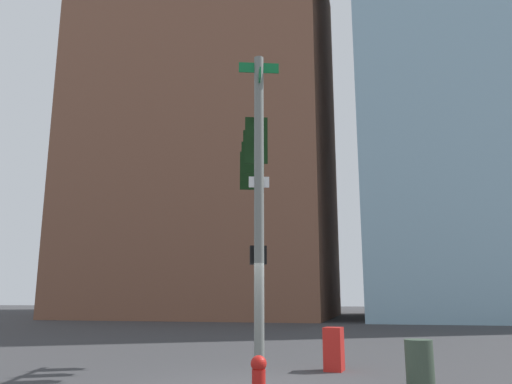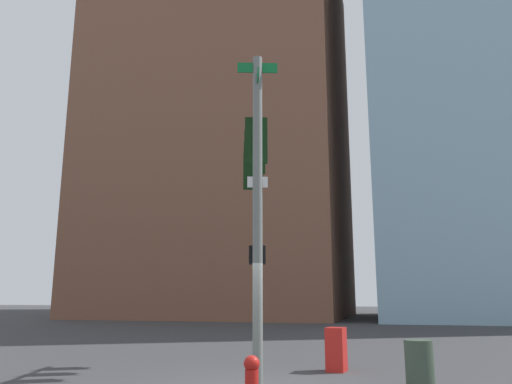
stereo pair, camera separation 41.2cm
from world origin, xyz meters
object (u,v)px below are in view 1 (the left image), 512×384
Objects in this scene: litter_bin at (420,364)px; newspaper_box at (334,349)px; signal_pole_assembly at (254,172)px; fire_hydrant at (259,381)px.

newspaper_box is at bearing -48.30° from litter_bin.
signal_pole_assembly reaches higher than litter_bin.
newspaper_box is (-0.78, -4.94, 0.05)m from fire_hydrant.
signal_pole_assembly is 6.89× the size of newspaper_box.
newspaper_box is at bearing -98.93° from fire_hydrant.
newspaper_box is (-1.78, -1.18, -4.38)m from signal_pole_assembly.
litter_bin is at bearing -133.54° from fire_hydrant.
litter_bin reaches higher than fire_hydrant.
litter_bin is at bearing 137.81° from newspaper_box.
litter_bin is (-3.67, 0.95, -4.43)m from signal_pole_assembly.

